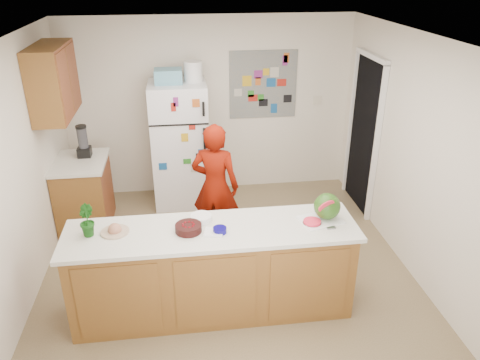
{
  "coord_description": "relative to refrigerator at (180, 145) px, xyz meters",
  "views": [
    {
      "loc": [
        -0.43,
        -4.15,
        3.14
      ],
      "look_at": [
        0.15,
        0.2,
        1.06
      ],
      "focal_mm": 35.0,
      "sensor_mm": 36.0,
      "label": 1
    }
  ],
  "objects": [
    {
      "name": "floor",
      "position": [
        0.45,
        -1.88,
        -0.86
      ],
      "size": [
        4.0,
        4.5,
        0.02
      ],
      "primitive_type": "cube",
      "color": "brown",
      "rests_on": "ground"
    },
    {
      "name": "wall_back",
      "position": [
        0.45,
        0.38,
        0.4
      ],
      "size": [
        4.0,
        0.02,
        2.5
      ],
      "primitive_type": "cube",
      "color": "beige",
      "rests_on": "ground"
    },
    {
      "name": "wall_left",
      "position": [
        -1.56,
        -1.88,
        0.4
      ],
      "size": [
        0.02,
        4.5,
        2.5
      ],
      "primitive_type": "cube",
      "color": "beige",
      "rests_on": "ground"
    },
    {
      "name": "wall_right",
      "position": [
        2.46,
        -1.88,
        0.4
      ],
      "size": [
        0.02,
        4.5,
        2.5
      ],
      "primitive_type": "cube",
      "color": "beige",
      "rests_on": "ground"
    },
    {
      "name": "ceiling",
      "position": [
        0.45,
        -1.88,
        1.66
      ],
      "size": [
        4.0,
        4.5,
        0.02
      ],
      "primitive_type": "cube",
      "color": "white",
      "rests_on": "wall_back"
    },
    {
      "name": "doorway",
      "position": [
        2.44,
        -0.43,
        0.17
      ],
      "size": [
        0.03,
        0.85,
        2.04
      ],
      "primitive_type": "cube",
      "color": "black",
      "rests_on": "ground"
    },
    {
      "name": "peninsula_base",
      "position": [
        0.25,
        -2.38,
        -0.41
      ],
      "size": [
        2.6,
        0.62,
        0.88
      ],
      "primitive_type": "cube",
      "color": "brown",
      "rests_on": "floor"
    },
    {
      "name": "peninsula_top",
      "position": [
        0.25,
        -2.38,
        0.05
      ],
      "size": [
        2.68,
        0.7,
        0.04
      ],
      "primitive_type": "cube",
      "color": "silver",
      "rests_on": "peninsula_base"
    },
    {
      "name": "side_counter_base",
      "position": [
        -1.24,
        -0.53,
        -0.42
      ],
      "size": [
        0.6,
        0.8,
        0.86
      ],
      "primitive_type": "cube",
      "color": "brown",
      "rests_on": "floor"
    },
    {
      "name": "side_counter_top",
      "position": [
        -1.24,
        -0.53,
        0.03
      ],
      "size": [
        0.64,
        0.84,
        0.04
      ],
      "primitive_type": "cube",
      "color": "silver",
      "rests_on": "side_counter_base"
    },
    {
      "name": "upper_cabinets",
      "position": [
        -1.37,
        -0.58,
        1.05
      ],
      "size": [
        0.35,
        1.0,
        0.8
      ],
      "primitive_type": "cube",
      "color": "brown",
      "rests_on": "wall_left"
    },
    {
      "name": "refrigerator",
      "position": [
        0.0,
        0.0,
        0.0
      ],
      "size": [
        0.75,
        0.7,
        1.7
      ],
      "primitive_type": "cube",
      "color": "silver",
      "rests_on": "floor"
    },
    {
      "name": "fridge_top_bin",
      "position": [
        -0.1,
        0.0,
        0.94
      ],
      "size": [
        0.35,
        0.28,
        0.18
      ],
      "primitive_type": "cube",
      "color": "#5999B2",
      "rests_on": "refrigerator"
    },
    {
      "name": "photo_collage",
      "position": [
        1.2,
        0.36,
        0.7
      ],
      "size": [
        0.95,
        0.01,
        0.95
      ],
      "primitive_type": "cube",
      "color": "slate",
      "rests_on": "wall_back"
    },
    {
      "name": "person",
      "position": [
        0.38,
        -1.18,
        -0.09
      ],
      "size": [
        0.64,
        0.52,
        1.52
      ],
      "primitive_type": "imported",
      "rotation": [
        0.0,
        0.0,
        2.83
      ],
      "color": "#721004",
      "rests_on": "floor"
    },
    {
      "name": "blender_appliance",
      "position": [
        -1.19,
        -0.39,
        0.24
      ],
      "size": [
        0.12,
        0.12,
        0.38
      ],
      "primitive_type": "cylinder",
      "color": "black",
      "rests_on": "side_counter_top"
    },
    {
      "name": "cutting_board",
      "position": [
        1.27,
        -2.36,
        0.08
      ],
      "size": [
        0.44,
        0.37,
        0.01
      ],
      "primitive_type": "cube",
      "rotation": [
        0.0,
        0.0,
        0.26
      ],
      "color": "silver",
      "rests_on": "peninsula_top"
    },
    {
      "name": "watermelon",
      "position": [
        1.33,
        -2.34,
        0.21
      ],
      "size": [
        0.25,
        0.25,
        0.25
      ],
      "primitive_type": "sphere",
      "color": "#236319",
      "rests_on": "cutting_board"
    },
    {
      "name": "watermelon_slice",
      "position": [
        1.18,
        -2.41,
        0.09
      ],
      "size": [
        0.16,
        0.16,
        0.02
      ],
      "primitive_type": "cylinder",
      "color": "#C52B41",
      "rests_on": "cutting_board"
    },
    {
      "name": "cherry_bowl",
      "position": [
        0.04,
        -2.39,
        0.11
      ],
      "size": [
        0.31,
        0.31,
        0.07
      ],
      "primitive_type": "cylinder",
      "rotation": [
        0.0,
        0.0,
        -0.4
      ],
      "color": "black",
      "rests_on": "peninsula_top"
    },
    {
      "name": "white_bowl",
      "position": [
        0.16,
        -2.22,
        0.1
      ],
      "size": [
        0.24,
        0.24,
        0.06
      ],
      "primitive_type": "cylinder",
      "rotation": [
        0.0,
        0.0,
        -0.22
      ],
      "color": "white",
      "rests_on": "peninsula_top"
    },
    {
      "name": "cobalt_bowl",
      "position": [
        0.32,
        -2.45,
        0.1
      ],
      "size": [
        0.14,
        0.14,
        0.05
      ],
      "primitive_type": "cylinder",
      "rotation": [
        0.0,
        0.0,
        -0.15
      ],
      "color": "#0A055B",
      "rests_on": "peninsula_top"
    },
    {
      "name": "plate",
      "position": [
        -0.62,
        -2.32,
        0.08
      ],
      "size": [
        0.28,
        0.28,
        0.02
      ],
      "primitive_type": "cylinder",
      "rotation": [
        0.0,
        0.0,
        0.09
      ],
      "color": "#BCB293",
      "rests_on": "peninsula_top"
    },
    {
      "name": "paper_towel",
      "position": [
        0.26,
        -2.45,
        0.08
      ],
      "size": [
        0.2,
        0.18,
        0.02
      ],
      "primitive_type": "cube",
      "rotation": [
        0.0,
        0.0,
        -0.23
      ],
      "color": "white",
      "rests_on": "peninsula_top"
    },
    {
      "name": "keys",
      "position": [
        1.33,
        -2.51,
        0.08
      ],
      "size": [
        0.08,
        0.04,
        0.01
      ],
      "primitive_type": "cube",
      "rotation": [
        0.0,
        0.0,
        0.05
      ],
      "color": "gray",
      "rests_on": "peninsula_top"
    },
    {
      "name": "potted_plant",
      "position": [
        -0.85,
        -2.33,
        0.21
      ],
      "size": [
        0.19,
        0.2,
        0.29
      ],
      "primitive_type": "imported",
      "rotation": [
        0.0,
        0.0,
        2.12
      ],
      "color": "#154210",
      "rests_on": "peninsula_top"
    }
  ]
}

